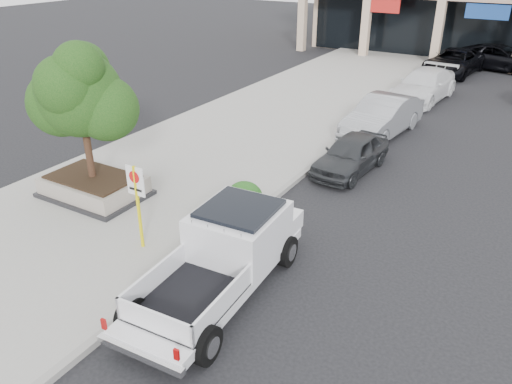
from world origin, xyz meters
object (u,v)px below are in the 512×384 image
curb_car_c (424,85)px  no_parking_sign (137,196)px  curb_car_a (351,154)px  lot_car_d (500,58)px  pickup_truck (217,261)px  planter_tree (87,94)px  curb_car_b (382,116)px  planter (94,186)px  curb_car_d (454,62)px

curb_car_c → no_parking_sign: bearing=-92.2°
curb_car_a → curb_car_c: bearing=95.8°
lot_car_d → pickup_truck: bearing=-174.6°
planter_tree → curb_car_b: bearing=61.3°
planter → curb_car_c: (6.01, 16.93, 0.30)m
planter_tree → no_parking_sign: planter_tree is taller
curb_car_c → curb_car_b: bearing=-85.4°
no_parking_sign → curb_car_b: (2.49, 12.10, -0.82)m
pickup_truck → curb_car_c: 18.87m
pickup_truck → curb_car_c: bearing=87.2°
planter → curb_car_a: bearing=45.7°
curb_car_b → curb_car_c: curb_car_b is taller
planter_tree → pickup_truck: planter_tree is taller
curb_car_b → pickup_truck: bearing=-81.8°
curb_car_d → curb_car_a: bearing=-82.5°
planter → curb_car_b: size_ratio=0.65×
planter → pickup_truck: 6.41m
curb_car_d → no_parking_sign: bearing=-88.8°
planter → lot_car_d: 28.03m
planter → curb_car_d: 24.58m
planter → curb_car_a: 8.78m
planter_tree → no_parking_sign: size_ratio=1.74×
planter → curb_car_d: curb_car_d is taller
planter → lot_car_d: (8.44, 26.73, 0.31)m
curb_car_a → curb_car_d: bearing=95.1°
curb_car_a → curb_car_c: (-0.13, 10.65, 0.12)m
planter_tree → curb_car_c: (5.87, 16.77, -2.64)m
no_parking_sign → curb_car_a: 8.31m
curb_car_b → curb_car_d: 13.19m
no_parking_sign → curb_car_d: 25.46m
curb_car_b → no_parking_sign: bearing=-94.5°
planter → planter_tree: size_ratio=0.80×
planter → planter_tree: (0.13, 0.15, 2.94)m
planter_tree → pickup_truck: size_ratio=0.70×
planter_tree → lot_car_d: (8.31, 26.58, -2.63)m
curb_car_c → lot_car_d: 10.10m
pickup_truck → planter_tree: bearing=157.5°
planter_tree → lot_car_d: size_ratio=0.71×
curb_car_a → lot_car_d: 20.58m
no_parking_sign → curb_car_a: size_ratio=0.59×
curb_car_c → lot_car_d: bearing=82.0°
no_parking_sign → curb_car_d: no_parking_sign is taller
curb_car_a → curb_car_c: size_ratio=0.72×
curb_car_a → curb_car_c: curb_car_c is taller
curb_car_a → curb_car_b: (-0.29, 4.34, 0.15)m
curb_car_a → curb_car_b: size_ratio=0.79×
curb_car_a → curb_car_d: size_ratio=0.70×
planter → curb_car_d: (6.13, 23.80, 0.30)m
curb_car_b → planter_tree: bearing=-111.6°
curb_car_d → planter_tree: bearing=-96.8°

